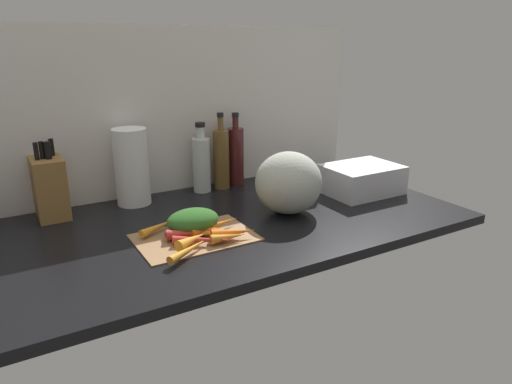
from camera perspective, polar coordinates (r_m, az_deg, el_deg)
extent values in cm
cube|color=black|center=(148.74, -6.95, -4.44)|extent=(170.00, 80.00, 3.00)
cube|color=silver|center=(175.47, -12.46, 9.43)|extent=(170.00, 3.00, 60.00)
cube|color=#997047|center=(138.18, -7.43, -5.42)|extent=(33.53, 23.09, 0.80)
cone|color=orange|center=(126.85, -8.02, -6.88)|extent=(15.33, 10.02, 2.40)
cone|color=red|center=(131.66, -6.26, -5.81)|extent=(16.51, 10.94, 2.50)
cone|color=orange|center=(140.62, -5.00, -4.07)|extent=(17.94, 7.44, 2.97)
cone|color=orange|center=(136.87, -4.08, -4.78)|extent=(11.02, 9.75, 2.56)
cone|color=red|center=(135.83, -8.31, -4.98)|extent=(12.33, 6.27, 3.16)
cone|color=orange|center=(143.66, -11.37, -3.99)|extent=(15.80, 9.05, 2.43)
cone|color=orange|center=(134.82, -2.75, -4.94)|extent=(13.30, 6.01, 3.33)
cone|color=orange|center=(131.26, -7.74, -5.76)|extent=(11.22, 7.70, 3.31)
cone|color=red|center=(141.96, -9.36, -4.22)|extent=(11.21, 9.63, 2.11)
cone|color=orange|center=(132.70, -3.36, -5.47)|extent=(10.52, 4.10, 2.78)
cone|color=orange|center=(136.34, -5.06, -5.02)|extent=(12.93, 9.49, 2.00)
ellipsoid|color=#2D6023|center=(140.23, -7.67, -3.42)|extent=(15.72, 12.09, 6.65)
ellipsoid|color=#B2B7A8|center=(154.27, 3.97, 1.13)|extent=(22.18, 21.56, 20.53)
cube|color=olive|center=(164.67, -23.77, 0.52)|extent=(9.37, 15.72, 19.54)
cylinder|color=black|center=(159.71, -25.12, 4.50)|extent=(1.43, 1.43, 5.50)
cylinder|color=black|center=(160.54, -24.57, 4.63)|extent=(1.45, 1.45, 5.50)
cylinder|color=black|center=(159.72, -23.95, 4.65)|extent=(2.01, 2.01, 5.50)
cylinder|color=black|center=(163.69, -23.56, 5.00)|extent=(1.57, 1.57, 5.50)
cylinder|color=white|center=(167.11, -14.85, 2.96)|extent=(11.63, 11.63, 26.54)
cylinder|color=silver|center=(177.21, -6.62, 3.24)|extent=(6.65, 6.65, 20.20)
cylinder|color=silver|center=(174.49, -6.77, 7.15)|extent=(3.18, 3.18, 4.40)
cylinder|color=black|center=(173.95, -6.80, 8.12)|extent=(3.65, 3.65, 1.60)
cylinder|color=brown|center=(180.35, -4.23, 3.94)|extent=(6.13, 6.13, 22.41)
cylinder|color=brown|center=(177.49, -4.34, 8.25)|extent=(2.18, 2.18, 5.08)
cylinder|color=black|center=(176.96, -4.36, 9.31)|extent=(2.51, 2.51, 1.60)
cylinder|color=#471919|center=(185.00, -2.46, 4.32)|extent=(6.24, 6.24, 22.29)
cylinder|color=#471919|center=(182.29, -2.52, 8.40)|extent=(2.36, 2.36, 4.43)
cylinder|color=black|center=(181.80, -2.53, 9.34)|extent=(2.71, 2.71, 1.60)
cube|color=silver|center=(179.97, 12.66, 1.54)|extent=(27.14, 20.62, 10.46)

